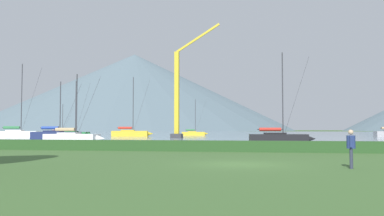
% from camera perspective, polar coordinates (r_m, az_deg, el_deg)
% --- Properties ---
extents(ground_plane, '(1000.00, 1000.00, 0.00)m').
position_cam_1_polar(ground_plane, '(20.05, 6.57, -7.67)').
color(ground_plane, '#3D602D').
extents(harbor_water, '(320.00, 246.00, 0.00)m').
position_cam_1_polar(harbor_water, '(156.95, 9.91, -3.45)').
color(harbor_water, '#8499A8').
rests_on(harbor_water, ground_plane).
extents(hedge_line, '(80.00, 1.20, 0.80)m').
position_cam_1_polar(hedge_line, '(30.99, 7.93, -5.22)').
color(hedge_line, '#284C23').
rests_on(hedge_line, ground_plane).
extents(sailboat_slip_0, '(7.72, 2.51, 8.43)m').
position_cam_1_polar(sailboat_slip_0, '(53.20, -16.04, -3.90)').
color(sailboat_slip_0, white).
rests_on(sailboat_slip_0, harbor_water).
extents(sailboat_slip_2, '(6.83, 2.86, 9.14)m').
position_cam_1_polar(sailboat_slip_2, '(105.45, 0.24, -3.49)').
color(sailboat_slip_2, gold).
rests_on(sailboat_slip_2, harbor_water).
extents(sailboat_slip_3, '(7.71, 2.40, 11.65)m').
position_cam_1_polar(sailboat_slip_3, '(89.54, -15.98, -3.42)').
color(sailboat_slip_3, '#236B38').
rests_on(sailboat_slip_3, harbor_water).
extents(sailboat_slip_4, '(7.83, 3.11, 10.72)m').
position_cam_1_polar(sailboat_slip_4, '(49.88, 11.85, -4.00)').
color(sailboat_slip_4, black).
rests_on(sailboat_slip_4, harbor_water).
extents(sailboat_slip_7, '(6.99, 2.99, 7.74)m').
position_cam_1_polar(sailboat_slip_7, '(106.43, -17.56, -3.35)').
color(sailboat_slip_7, red).
rests_on(sailboat_slip_7, harbor_water).
extents(sailboat_slip_8, '(9.41, 4.53, 14.32)m').
position_cam_1_polar(sailboat_slip_8, '(86.95, -22.76, -3.24)').
color(sailboat_slip_8, white).
rests_on(sailboat_slip_8, harbor_water).
extents(sailboat_slip_9, '(8.83, 2.81, 9.34)m').
position_cam_1_polar(sailboat_slip_9, '(70.65, -18.06, -3.52)').
color(sailboat_slip_9, navy).
rests_on(sailboat_slip_9, harbor_water).
extents(sailboat_slip_10, '(9.23, 4.28, 13.16)m').
position_cam_1_polar(sailboat_slip_10, '(92.73, -8.43, -3.41)').
color(sailboat_slip_10, gold).
rests_on(sailboat_slip_10, harbor_water).
extents(person_seated_viewer, '(0.36, 0.56, 1.65)m').
position_cam_1_polar(person_seated_viewer, '(18.93, 20.97, -4.83)').
color(person_seated_viewer, '#2D3347').
rests_on(person_seated_viewer, ground_plane).
extents(dock_crane, '(8.98, 2.00, 20.88)m').
position_cam_1_polar(dock_crane, '(76.16, -1.85, 1.41)').
color(dock_crane, '#333338').
rests_on(dock_crane, ground_plane).
extents(distant_hill_west_ridge, '(309.71, 309.71, 75.53)m').
position_cam_1_polar(distant_hill_west_ridge, '(414.76, -7.92, 2.14)').
color(distant_hill_west_ridge, slate).
rests_on(distant_hill_west_ridge, ground_plane).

